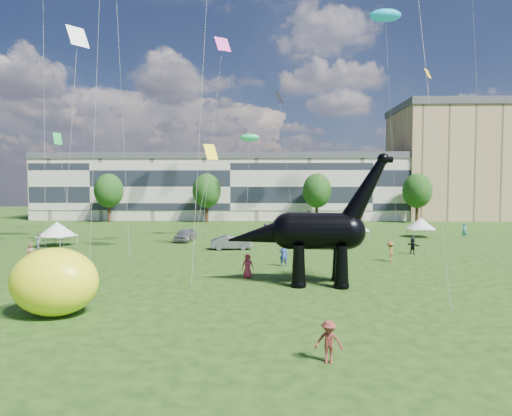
{
  "coord_description": "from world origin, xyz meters",
  "views": [
    {
      "loc": [
        -1.15,
        -24.5,
        6.7
      ],
      "look_at": [
        -1.94,
        8.0,
        5.0
      ],
      "focal_mm": 30.0,
      "sensor_mm": 36.0,
      "label": 1
    }
  ],
  "objects": [
    {
      "name": "gazebo_left",
      "position": [
        -24.36,
        22.12,
        1.9
      ],
      "size": [
        4.59,
        4.59,
        2.71
      ],
      "rotation": [
        0.0,
        0.0,
        -0.2
      ],
      "color": "silver",
      "rests_on": "ground"
    },
    {
      "name": "car_white",
      "position": [
        2.4,
        28.39,
        0.78
      ],
      "size": [
        5.91,
        3.31,
        1.56
      ],
      "primitive_type": "imported",
      "rotation": [
        0.0,
        0.0,
        1.7
      ],
      "color": "silver",
      "rests_on": "ground"
    },
    {
      "name": "dinosaur_sculpture",
      "position": [
        1.97,
        4.43,
        3.47
      ],
      "size": [
        11.27,
        3.29,
        9.2
      ],
      "rotation": [
        0.0,
        0.0,
        -0.08
      ],
      "color": "black",
      "rests_on": "ground"
    },
    {
      "name": "tree_far_left",
      "position": [
        -30.0,
        53.0,
        6.29
      ],
      "size": [
        5.2,
        5.2,
        9.44
      ],
      "color": "#382314",
      "rests_on": "ground"
    },
    {
      "name": "car_dark",
      "position": [
        7.74,
        22.5,
        0.71
      ],
      "size": [
        4.68,
        5.04,
        1.42
      ],
      "primitive_type": "imported",
      "rotation": [
        0.0,
        0.0,
        -0.7
      ],
      "color": "#595960",
      "rests_on": "ground"
    },
    {
      "name": "gazebo_far",
      "position": [
        18.98,
        31.5,
        1.77
      ],
      "size": [
        3.7,
        3.7,
        2.53
      ],
      "rotation": [
        0.0,
        0.0,
        0.02
      ],
      "color": "silver",
      "rests_on": "ground"
    },
    {
      "name": "tree_mid_left",
      "position": [
        -12.0,
        53.0,
        6.29
      ],
      "size": [
        5.2,
        5.2,
        9.44
      ],
      "color": "#382314",
      "rests_on": "ground"
    },
    {
      "name": "kites",
      "position": [
        -4.04,
        27.58,
        28.29
      ],
      "size": [
        60.01,
        54.67,
        27.98
      ],
      "color": "red",
      "rests_on": "ground"
    },
    {
      "name": "apartment_block",
      "position": [
        40.0,
        65.0,
        11.0
      ],
      "size": [
        28.0,
        18.0,
        22.0
      ],
      "primitive_type": "cube",
      "color": "tan",
      "rests_on": "ground"
    },
    {
      "name": "terrace_row",
      "position": [
        -8.0,
        62.0,
        6.0
      ],
      "size": [
        78.0,
        11.0,
        12.0
      ],
      "primitive_type": "cube",
      "color": "beige",
      "rests_on": "ground"
    },
    {
      "name": "visitors",
      "position": [
        0.73,
        13.76,
        0.86
      ],
      "size": [
        50.37,
        40.09,
        1.89
      ],
      "color": "brown",
      "rests_on": "ground"
    },
    {
      "name": "car_silver",
      "position": [
        -10.9,
        26.51,
        0.79
      ],
      "size": [
        2.33,
        4.81,
        1.58
      ],
      "primitive_type": "imported",
      "rotation": [
        0.0,
        0.0,
        -0.1
      ],
      "color": "#ABABB0",
      "rests_on": "ground"
    },
    {
      "name": "ground",
      "position": [
        0.0,
        0.0,
        0.0
      ],
      "size": [
        220.0,
        220.0,
        0.0
      ],
      "primitive_type": "plane",
      "color": "#16330C",
      "rests_on": "ground"
    },
    {
      "name": "inflatable_yellow",
      "position": [
        -12.06,
        -2.98,
        1.75
      ],
      "size": [
        4.89,
        3.95,
        3.5
      ],
      "primitive_type": "ellipsoid",
      "rotation": [
        0.0,
        0.0,
        -0.1
      ],
      "color": "#FAFF1A",
      "rests_on": "ground"
    },
    {
      "name": "tree_mid_right",
      "position": [
        8.0,
        53.0,
        6.29
      ],
      "size": [
        5.2,
        5.2,
        9.44
      ],
      "color": "#382314",
      "rests_on": "ground"
    },
    {
      "name": "tree_far_right",
      "position": [
        26.0,
        53.0,
        6.29
      ],
      "size": [
        5.2,
        5.2,
        9.44
      ],
      "color": "#382314",
      "rests_on": "ground"
    },
    {
      "name": "car_grey",
      "position": [
        -4.84,
        20.03,
        0.71
      ],
      "size": [
        4.44,
        2.01,
        1.41
      ],
      "primitive_type": "imported",
      "rotation": [
        0.0,
        0.0,
        1.69
      ],
      "color": "slate",
      "rests_on": "ground"
    },
    {
      "name": "gazebo_near",
      "position": [
        9.75,
        29.0,
        1.85
      ],
      "size": [
        4.72,
        4.72,
        2.63
      ],
      "rotation": [
        0.0,
        0.0,
        0.3
      ],
      "color": "silver",
      "rests_on": "ground"
    }
  ]
}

